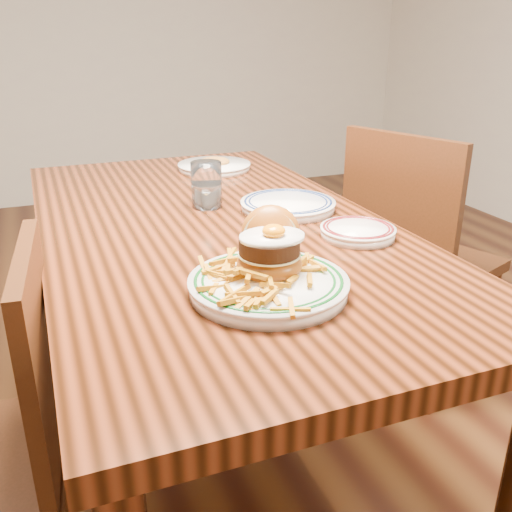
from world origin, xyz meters
name	(u,v)px	position (x,y,z in m)	size (l,w,h in m)	color
floor	(220,454)	(0.00, 0.00, 0.00)	(6.00, 6.00, 0.00)	black
table	(214,253)	(0.00, 0.00, 0.66)	(0.85, 1.60, 0.75)	black
chair_right	(414,255)	(0.76, 0.15, 0.49)	(0.55, 0.55, 0.91)	#3D1C0C
main_plate	(269,270)	(-0.02, -0.43, 0.79)	(0.30, 0.32, 0.15)	white
side_plate	(358,231)	(0.29, -0.24, 0.77)	(0.18, 0.18, 0.03)	white
rear_plate	(288,204)	(0.22, 0.02, 0.77)	(0.26, 0.26, 0.03)	white
water_glass	(207,187)	(0.02, 0.13, 0.81)	(0.08, 0.08, 0.13)	white
far_plate	(214,166)	(0.17, 0.54, 0.77)	(0.25, 0.25, 0.05)	white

